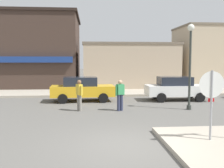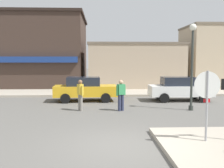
{
  "view_description": "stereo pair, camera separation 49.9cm",
  "coord_description": "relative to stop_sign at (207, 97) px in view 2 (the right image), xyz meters",
  "views": [
    {
      "loc": [
        -1.15,
        -7.76,
        2.59
      ],
      "look_at": [
        -0.1,
        4.5,
        1.5
      ],
      "focal_mm": 42.0,
      "sensor_mm": 36.0,
      "label": 1
    },
    {
      "loc": [
        -0.65,
        -7.79,
        2.59
      ],
      "look_at": [
        -0.1,
        4.5,
        1.5
      ],
      "focal_mm": 42.0,
      "sensor_mm": 36.0,
      "label": 2
    }
  ],
  "objects": [
    {
      "name": "pedestrian_crossing_far",
      "position": [
        -4.26,
        5.84,
        -0.65
      ],
      "size": [
        0.37,
        0.53,
        1.61
      ],
      "color": "gray",
      "rests_on": "ground"
    },
    {
      "name": "building_corner_shop",
      "position": [
        -10.14,
        19.37,
        2.01
      ],
      "size": [
        10.82,
        9.21,
        7.04
      ],
      "color": "#3D2D26",
      "rests_on": "ground"
    },
    {
      "name": "ground_plane",
      "position": [
        -2.56,
        0.1,
        -1.52
      ],
      "size": [
        160.0,
        160.0,
        0.0
      ],
      "primitive_type": "plane",
      "color": "#5B5954"
    },
    {
      "name": "parked_car_second",
      "position": [
        1.94,
        9.0,
        -0.71
      ],
      "size": [
        4.02,
        1.92,
        1.56
      ],
      "color": "white",
      "rests_on": "ground"
    },
    {
      "name": "building_storefront_left_mid",
      "position": [
        8.4,
        18.17,
        1.51
      ],
      "size": [
        6.24,
        5.56,
        6.04
      ],
      "color": "tan",
      "rests_on": "ground"
    },
    {
      "name": "building_storefront_left_near",
      "position": [
        0.07,
        17.32,
        0.59
      ],
      "size": [
        8.79,
        5.35,
        4.21
      ],
      "color": "tan",
      "rests_on": "ground"
    },
    {
      "name": "parked_car_nearest",
      "position": [
        -4.21,
        9.14,
        -0.71
      ],
      "size": [
        4.09,
        2.05,
        1.56
      ],
      "color": "gold",
      "rests_on": "ground"
    },
    {
      "name": "stop_sign",
      "position": [
        0.0,
        0.0,
        0.0
      ],
      "size": [
        0.82,
        0.08,
        2.3
      ],
      "color": "#9E9EA3",
      "rests_on": "ground"
    },
    {
      "name": "lamp_post",
      "position": [
        1.54,
        5.7,
        1.44
      ],
      "size": [
        0.36,
        0.36,
        4.54
      ],
      "color": "#333833",
      "rests_on": "ground"
    },
    {
      "name": "pedestrian_crossing_near",
      "position": [
        -2.15,
        5.7,
        -0.65
      ],
      "size": [
        0.53,
        0.36,
        1.61
      ],
      "color": "#2D334C",
      "rests_on": "ground"
    },
    {
      "name": "kerb_far",
      "position": [
        -2.56,
        13.03,
        -1.44
      ],
      "size": [
        80.0,
        4.0,
        0.15
      ],
      "primitive_type": "cube",
      "color": "#A89E8C",
      "rests_on": "ground"
    }
  ]
}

